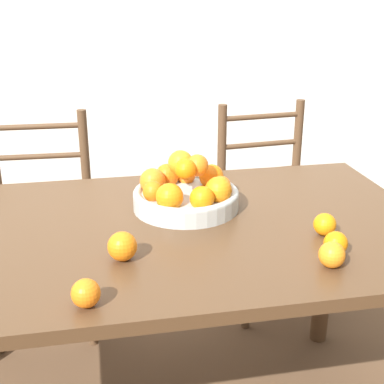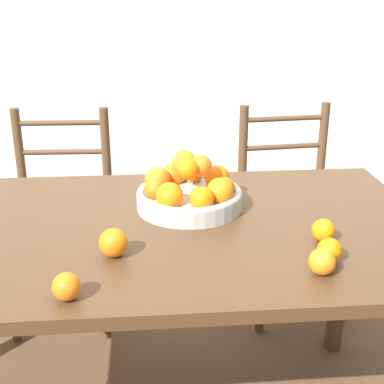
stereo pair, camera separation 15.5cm
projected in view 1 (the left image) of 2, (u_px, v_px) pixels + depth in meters
The scene contains 10 objects.
wall_back at pixel (115, 9), 2.71m from camera, with size 8.00×0.06×2.60m.
dining_table at pixel (156, 257), 1.58m from camera, with size 1.62×0.91×0.76m.
fruit_bowl at pixel (186, 192), 1.66m from camera, with size 0.33×0.33×0.18m.
orange_loose_0 at pixel (336, 243), 1.38m from camera, with size 0.06×0.06×0.06m.
orange_loose_1 at pixel (86, 293), 1.15m from camera, with size 0.06×0.06×0.06m.
orange_loose_2 at pixel (325, 224), 1.48m from camera, with size 0.06×0.06×0.06m.
orange_loose_3 at pixel (332, 255), 1.31m from camera, with size 0.07×0.07×0.07m.
orange_loose_4 at pixel (122, 246), 1.34m from camera, with size 0.08×0.08×0.08m.
chair_left at pixel (43, 226), 2.27m from camera, with size 0.43×0.42×0.92m.
chair_right at pixel (270, 209), 2.45m from camera, with size 0.46×0.44×0.92m.
Camera 1 is at (-0.16, -1.40, 1.41)m, focal length 50.00 mm.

